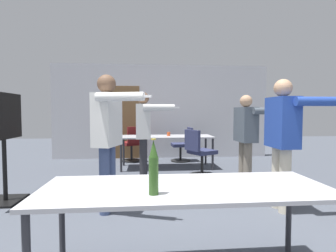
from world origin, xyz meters
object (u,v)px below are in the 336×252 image
(office_chair_far_left, at_px, (183,146))
(office_chair_side_rolled, at_px, (133,145))
(drink_cup, at_px, (169,134))
(office_chair_mid_tucked, at_px, (199,154))
(person_near_casual, at_px, (144,128))
(tv_screen, at_px, (4,135))
(person_center_tall, at_px, (108,129))
(person_left_plaid, at_px, (283,132))
(beer_bottle, at_px, (154,168))
(person_far_watching, at_px, (246,132))

(office_chair_far_left, xyz_separation_m, office_chair_side_rolled, (-1.35, 0.05, 0.03))
(drink_cup, bearing_deg, office_chair_side_rolled, 137.41)
(office_chair_side_rolled, relative_size, office_chair_mid_tucked, 0.98)
(person_near_casual, distance_m, drink_cup, 1.32)
(tv_screen, xyz_separation_m, office_chair_side_rolled, (1.71, 3.00, -0.54))
(person_center_tall, distance_m, office_chair_side_rolled, 3.57)
(tv_screen, distance_m, office_chair_far_left, 4.28)
(office_chair_mid_tucked, bearing_deg, office_chair_far_left, 155.16)
(person_left_plaid, relative_size, drink_cup, 19.44)
(tv_screen, height_order, beer_bottle, tv_screen)
(office_chair_far_left, bearing_deg, tv_screen, 130.23)
(office_chair_side_rolled, xyz_separation_m, office_chair_mid_tucked, (1.44, -1.72, 0.01))
(person_far_watching, distance_m, office_chair_far_left, 2.56)
(person_near_casual, relative_size, office_chair_mid_tucked, 1.77)
(tv_screen, distance_m, drink_cup, 3.39)
(office_chair_mid_tucked, bearing_deg, person_far_watching, 17.34)
(beer_bottle, bearing_deg, office_chair_far_left, 79.44)
(person_left_plaid, distance_m, office_chair_mid_tucked, 2.14)
(person_near_casual, xyz_separation_m, beer_bottle, (0.08, -3.22, -0.08))
(tv_screen, relative_size, person_center_tall, 0.89)
(person_center_tall, bearing_deg, beer_bottle, 35.29)
(office_chair_far_left, xyz_separation_m, beer_bottle, (-0.96, -5.15, 0.52))
(office_chair_mid_tucked, relative_size, drink_cup, 10.66)
(person_far_watching, relative_size, beer_bottle, 4.24)
(person_near_casual, bearing_deg, drink_cup, 152.71)
(person_far_watching, bearing_deg, person_left_plaid, -2.22)
(person_left_plaid, height_order, office_chair_mid_tucked, person_left_plaid)
(person_left_plaid, distance_m, person_center_tall, 2.31)
(office_chair_side_rolled, bearing_deg, person_left_plaid, -86.22)
(office_chair_side_rolled, distance_m, drink_cup, 1.26)
(person_far_watching, height_order, office_chair_side_rolled, person_far_watching)
(person_center_tall, height_order, office_chair_far_left, person_center_tall)
(person_near_casual, distance_m, person_center_tall, 1.59)
(tv_screen, xyz_separation_m, office_chair_far_left, (3.06, 2.95, -0.57))
(tv_screen, xyz_separation_m, office_chair_mid_tucked, (3.14, 1.28, -0.53))
(person_center_tall, xyz_separation_m, beer_bottle, (0.54, -1.69, -0.16))
(beer_bottle, bearing_deg, person_center_tall, 107.58)
(office_chair_mid_tucked, distance_m, beer_bottle, 3.66)
(office_chair_mid_tucked, xyz_separation_m, drink_cup, (-0.55, 0.91, 0.34))
(tv_screen, distance_m, person_far_watching, 3.89)
(person_left_plaid, relative_size, person_far_watching, 1.08)
(person_near_casual, distance_m, office_chair_side_rolled, 2.09)
(person_left_plaid, xyz_separation_m, person_center_tall, (-2.30, 0.14, 0.04))
(office_chair_mid_tucked, xyz_separation_m, beer_bottle, (-1.05, -3.48, 0.48))
(person_far_watching, relative_size, office_chair_far_left, 1.80)
(person_near_casual, height_order, person_left_plaid, person_left_plaid)
(office_chair_side_rolled, height_order, beer_bottle, beer_bottle)
(person_near_casual, relative_size, person_far_watching, 1.05)
(office_chair_mid_tucked, bearing_deg, tv_screen, -95.65)
(person_center_tall, bearing_deg, office_chair_side_rolled, -164.66)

